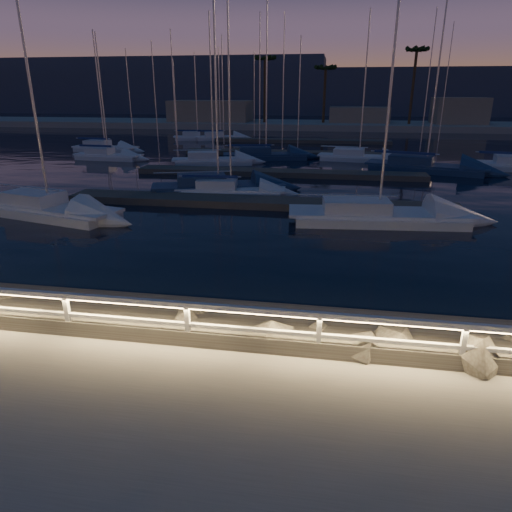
% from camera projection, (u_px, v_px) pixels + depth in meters
% --- Properties ---
extents(ground, '(400.00, 400.00, 0.00)m').
position_uv_depth(ground, '(148.00, 340.00, 10.81)').
color(ground, '#9E988F').
rests_on(ground, ground).
extents(harbor_water, '(400.00, 440.00, 0.60)m').
position_uv_depth(harbor_water, '(286.00, 169.00, 40.08)').
color(harbor_water, black).
rests_on(harbor_water, ground).
extents(guard_rail, '(44.11, 0.12, 1.06)m').
position_uv_depth(guard_rail, '(143.00, 310.00, 10.56)').
color(guard_rail, white).
rests_on(guard_rail, ground).
extents(riprap, '(35.34, 3.05, 1.39)m').
position_uv_depth(riprap, '(11.00, 306.00, 12.95)').
color(riprap, '#676358').
rests_on(riprap, ground).
extents(floating_docks, '(22.00, 36.00, 0.40)m').
position_uv_depth(floating_docks, '(287.00, 161.00, 41.07)').
color(floating_docks, '#5D564D').
rests_on(floating_docks, ground).
extents(far_shore, '(160.00, 14.00, 5.20)m').
position_uv_depth(far_shore, '(311.00, 123.00, 79.36)').
color(far_shore, '#9E988F').
rests_on(far_shore, ground).
extents(palm_left, '(3.00, 3.00, 11.20)m').
position_uv_depth(palm_left, '(265.00, 61.00, 75.32)').
color(palm_left, '#4C3923').
rests_on(palm_left, ground).
extents(palm_center, '(3.00, 3.00, 9.70)m').
position_uv_depth(palm_center, '(326.00, 70.00, 75.16)').
color(palm_center, '#4C3923').
rests_on(palm_center, ground).
extents(palm_right, '(3.00, 3.00, 12.20)m').
position_uv_depth(palm_right, '(417.00, 53.00, 71.28)').
color(palm_right, '#4C3923').
rests_on(palm_right, ground).
extents(distant_hills, '(230.00, 37.50, 18.00)m').
position_uv_depth(distant_hills, '(249.00, 93.00, 136.54)').
color(distant_hills, '#363E54').
rests_on(distant_hills, ground).
extents(sailboat_b, '(8.29, 4.20, 13.61)m').
position_uv_depth(sailboat_b, '(47.00, 207.00, 23.67)').
color(sailboat_b, silver).
rests_on(sailboat_b, ground).
extents(sailboat_c, '(8.61, 4.88, 14.11)m').
position_uv_depth(sailboat_c, '(215.00, 186.00, 29.01)').
color(sailboat_c, navy).
rests_on(sailboat_c, ground).
extents(sailboat_d, '(9.00, 3.44, 14.87)m').
position_uv_depth(sailboat_d, '(374.00, 214.00, 22.50)').
color(sailboat_d, silver).
rests_on(sailboat_d, ground).
extents(sailboat_e, '(6.60, 2.43, 11.08)m').
position_uv_depth(sailboat_e, '(107.00, 155.00, 43.01)').
color(sailboat_e, silver).
rests_on(sailboat_e, ground).
extents(sailboat_f, '(6.82, 2.60, 11.35)m').
position_uv_depth(sailboat_f, '(228.00, 190.00, 28.14)').
color(sailboat_f, silver).
rests_on(sailboat_f, ground).
extents(sailboat_g, '(7.75, 3.29, 12.75)m').
position_uv_depth(sailboat_g, '(357.00, 156.00, 42.28)').
color(sailboat_g, silver).
rests_on(sailboat_g, ground).
extents(sailboat_h, '(9.68, 5.23, 15.78)m').
position_uv_depth(sailboat_h, '(423.00, 166.00, 36.76)').
color(sailboat_h, navy).
rests_on(sailboat_h, ground).
extents(sailboat_i, '(7.12, 2.58, 11.96)m').
position_uv_depth(sailboat_i, '(104.00, 147.00, 48.67)').
color(sailboat_i, silver).
rests_on(sailboat_i, ground).
extents(sailboat_j, '(7.45, 3.97, 12.24)m').
position_uv_depth(sailboat_j, '(211.00, 160.00, 40.21)').
color(sailboat_j, silver).
rests_on(sailboat_j, ground).
extents(sailboat_k, '(8.34, 4.17, 13.65)m').
position_uv_depth(sailboat_k, '(264.00, 155.00, 43.27)').
color(sailboat_k, navy).
rests_on(sailboat_k, ground).
extents(sailboat_m, '(6.53, 3.33, 10.78)m').
position_uv_depth(sailboat_m, '(196.00, 137.00, 60.13)').
color(sailboat_m, silver).
rests_on(sailboat_m, ground).
extents(sailboat_n, '(6.87, 4.03, 11.33)m').
position_uv_depth(sailboat_n, '(219.00, 137.00, 60.16)').
color(sailboat_n, silver).
rests_on(sailboat_n, ground).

